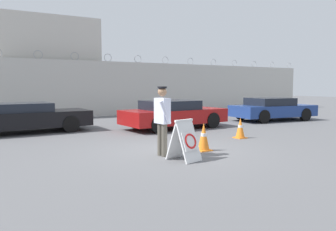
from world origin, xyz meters
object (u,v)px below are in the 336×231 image
object	(u,v)px
parked_car_rear_sedan	(173,114)
parked_car_far_side	(272,109)
traffic_cone_near	(204,137)
parked_car_front_coupe	(25,117)
security_guard	(162,117)
traffic_cone_mid	(240,128)
barricade_sign	(185,140)

from	to	relation	value
parked_car_rear_sedan	parked_car_far_side	world-z (taller)	parked_car_rear_sedan
parked_car_far_side	traffic_cone_near	bearing A→B (deg)	-143.29
parked_car_far_side	parked_car_front_coupe	bearing A→B (deg)	178.01
parked_car_rear_sedan	parked_car_far_side	size ratio (longest dim) A/B	1.02
parked_car_front_coupe	security_guard	bearing A→B (deg)	-70.58
traffic_cone_mid	parked_car_far_side	size ratio (longest dim) A/B	0.16
traffic_cone_near	parked_car_rear_sedan	world-z (taller)	parked_car_rear_sedan
traffic_cone_mid	parked_car_far_side	distance (m)	6.50
security_guard	traffic_cone_mid	world-z (taller)	security_guard
security_guard	traffic_cone_near	xyz separation A→B (m)	(1.35, 0.05, -0.62)
barricade_sign	security_guard	distance (m)	0.92
traffic_cone_near	parked_car_far_side	bearing A→B (deg)	31.60
barricade_sign	parked_car_rear_sedan	world-z (taller)	parked_car_rear_sedan
barricade_sign	parked_car_far_side	bearing A→B (deg)	17.04
traffic_cone_near	parked_car_far_side	distance (m)	9.15
security_guard	traffic_cone_near	distance (m)	1.48
barricade_sign	traffic_cone_near	xyz separation A→B (m)	(1.11, 0.78, -0.11)
traffic_cone_near	parked_car_rear_sedan	xyz separation A→B (m)	(1.68, 4.57, 0.23)
parked_car_front_coupe	parked_car_far_side	world-z (taller)	parked_car_far_side
parked_car_far_side	security_guard	bearing A→B (deg)	-146.97
security_guard	parked_car_rear_sedan	xyz separation A→B (m)	(3.03, 4.62, -0.39)
parked_car_front_coupe	parked_car_rear_sedan	distance (m)	5.91
security_guard	parked_car_far_side	xyz separation A→B (m)	(9.14, 4.84, -0.40)
parked_car_rear_sedan	parked_car_far_side	xyz separation A→B (m)	(6.11, 0.22, -0.01)
security_guard	parked_car_rear_sedan	bearing A→B (deg)	139.44
traffic_cone_near	parked_car_rear_sedan	bearing A→B (deg)	69.82
security_guard	parked_car_front_coupe	size ratio (longest dim) A/B	0.37
parked_car_front_coupe	parked_car_far_side	distance (m)	11.86
traffic_cone_mid	parked_car_front_coupe	distance (m)	8.15
traffic_cone_mid	parked_car_far_side	world-z (taller)	parked_car_far_side
traffic_cone_mid	parked_car_front_coupe	xyz separation A→B (m)	(-6.37, 5.08, 0.25)
barricade_sign	traffic_cone_mid	xyz separation A→B (m)	(3.50, 1.96, -0.14)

